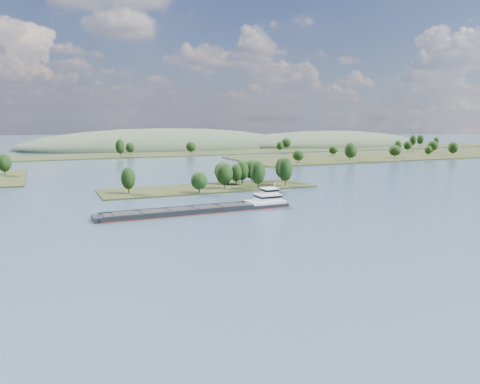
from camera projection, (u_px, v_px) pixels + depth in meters
name	position (u px, v px, depth m)	size (l,w,h in m)	color
ground	(266.00, 212.00, 165.17)	(1800.00, 1800.00, 0.00)	#313F55
tree_island	(226.00, 179.00, 221.62)	(100.00, 32.43, 14.94)	#252C13
right_bank	(407.00, 154.00, 417.87)	(320.00, 90.00, 15.77)	#252C13
back_shoreline	(137.00, 154.00, 422.27)	(900.00, 60.00, 16.19)	#252C13
hill_east	(327.00, 145.00, 584.43)	(260.00, 140.00, 36.00)	#364630
hill_west	(164.00, 148.00, 533.33)	(320.00, 160.00, 44.00)	#364630
cargo_barge	(210.00, 208.00, 165.74)	(70.33, 10.01, 9.49)	black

